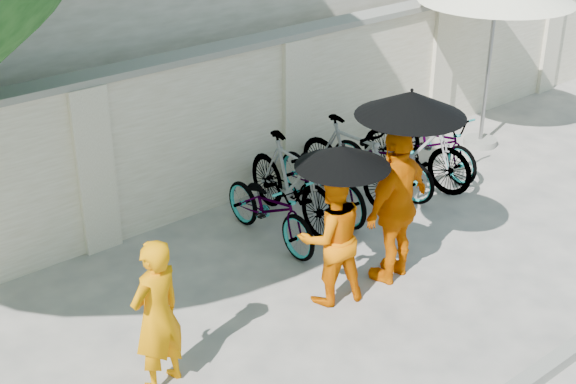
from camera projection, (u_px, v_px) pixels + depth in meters
ground at (340, 332)px, 8.02m from camera, size 80.00×80.00×0.00m
compound_wall at (229, 126)px, 10.36m from camera, size 20.00×0.30×2.00m
building_behind at (141, 15)px, 13.30m from camera, size 14.00×6.00×3.20m
monk_left at (157, 316)px, 6.99m from camera, size 0.60×0.46×1.49m
monk_center at (331, 237)px, 8.24m from camera, size 0.87×0.76×1.49m
parasol_center at (343, 156)px, 7.81m from camera, size 0.96×0.96×0.93m
monk_right at (397, 205)px, 8.58m from camera, size 1.10×0.62×1.78m
parasol_right at (411, 104)px, 8.03m from camera, size 1.14×1.14×1.18m
bike_0 at (270, 208)px, 9.51m from camera, size 0.64×1.69×0.88m
bike_1 at (292, 182)px, 9.89m from camera, size 0.70×1.90×1.11m
bike_2 at (322, 177)px, 10.22m from camera, size 0.78×1.83×0.94m
bike_3 at (351, 161)px, 10.48m from camera, size 0.62×1.86×1.10m
bike_4 at (383, 160)px, 10.76m from camera, size 0.79×1.75×0.89m
bike_5 at (416, 148)px, 10.93m from camera, size 0.74×1.81×1.06m
bike_6 at (434, 142)px, 11.34m from camera, size 0.71×1.72×0.88m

